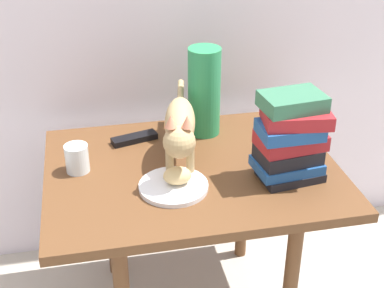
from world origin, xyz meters
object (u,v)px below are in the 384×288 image
Objects in this scene: candle_jar at (77,160)px; tv_remote at (134,138)px; book_stack at (291,138)px; green_vase at (204,92)px; plate at (173,186)px; side_table at (192,187)px; cat at (180,126)px; bread_roll at (177,176)px.

tv_remote is at bearing 39.04° from candle_jar.
book_stack is 0.88× the size of green_vase.
candle_jar is (-0.26, 0.15, 0.03)m from plate.
side_table is 2.96× the size of green_vase.
green_vase is (0.12, 0.20, 0.02)m from cat.
bread_roll is at bearing 15.83° from plate.
candle_jar is (-0.30, 0.03, -0.09)m from cat.
bread_roll is (0.01, 0.00, 0.03)m from plate.
tv_remote is (-0.08, 0.30, 0.00)m from plate.
side_table is at bearing -111.45° from green_vase.
book_stack is (0.29, -0.13, -0.00)m from cat.
tv_remote reaches higher than plate.
cat is at bearing 156.94° from book_stack.
plate is 0.36m from book_stack.
green_vase reaches higher than tv_remote.
bread_roll is 0.27× the size of green_vase.
bread_roll is at bearing -88.56° from tv_remote.
bread_roll is at bearing -115.07° from green_vase.
book_stack reaches higher than tv_remote.
cat reaches higher than bread_roll.
green_vase reaches higher than candle_jar.
candle_jar is (-0.27, 0.15, -0.00)m from bread_roll.
book_stack is at bearing -61.38° from green_vase.
cat is at bearing -71.94° from tv_remote.
plate is 0.30m from candle_jar.
candle_jar is (-0.42, -0.17, -0.11)m from green_vase.
green_vase reaches higher than cat.
bread_roll is at bearing -104.40° from cat.
plate is at bearing -30.08° from candle_jar.
bread_roll is (-0.06, -0.10, 0.11)m from side_table.
book_stack is at bearing -22.33° from side_table.
tv_remote is at bearing 104.32° from plate.
cat is 0.32m from book_stack.
side_table is 0.15m from plate.
side_table is at bearing 57.70° from bread_roll.
plate is at bearing -164.17° from bread_roll.
cat reaches higher than candle_jar.
bread_roll reaches higher than plate.
book_stack is 0.63m from candle_jar.
bread_roll is 0.94× the size of candle_jar.
green_vase is 3.47× the size of candle_jar.
green_vase is at bearing 118.62° from book_stack.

